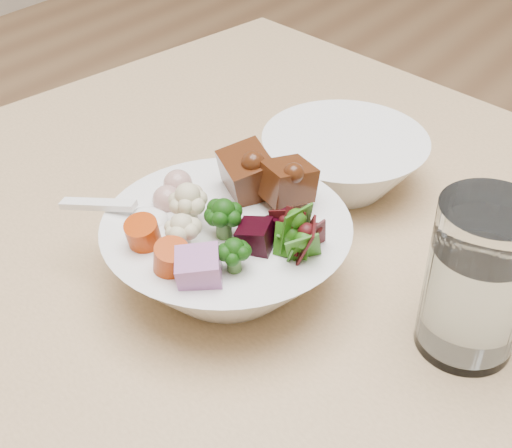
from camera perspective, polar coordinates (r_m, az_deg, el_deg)
name	(u,v)px	position (r m, az deg, el deg)	size (l,w,h in m)	color
food_bowl	(230,248)	(0.58, -2.12, -1.91)	(0.20, 0.20, 0.11)	white
soup_spoon	(136,215)	(0.58, -9.56, 0.73)	(0.10, 0.05, 0.02)	white
water_glass	(476,285)	(0.53, 17.16, -4.68)	(0.07, 0.07, 0.12)	silver
side_bowl	(344,162)	(0.71, 7.02, 4.97)	(0.16, 0.16, 0.05)	white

